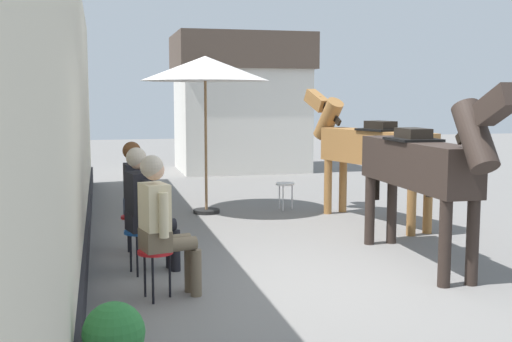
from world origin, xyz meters
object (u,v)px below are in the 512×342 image
at_px(seated_visitor_near, 161,219).
at_px(seated_visitor_middle, 145,203).
at_px(cafe_parasol, 205,70).
at_px(saddled_horse_near, 422,165).
at_px(seated_visitor_far, 140,192).
at_px(spare_stool_white, 285,186).
at_px(saddled_horse_far, 370,147).

distance_m(seated_visitor_near, seated_visitor_middle, 0.95).
bearing_deg(cafe_parasol, seated_visitor_middle, -109.84).
bearing_deg(cafe_parasol, saddled_horse_near, -64.34).
relative_size(seated_visitor_near, seated_visitor_far, 1.00).
height_order(saddled_horse_near, spare_stool_white, saddled_horse_near).
bearing_deg(seated_visitor_middle, cafe_parasol, 70.16).
bearing_deg(cafe_parasol, saddled_horse_far, -29.33).
bearing_deg(seated_visitor_near, seated_visitor_far, 92.84).
bearing_deg(seated_visitor_near, spare_stool_white, 60.17).
relative_size(cafe_parasol, spare_stool_white, 5.61).
relative_size(seated_visitor_far, saddled_horse_near, 0.46).
distance_m(cafe_parasol, spare_stool_white, 2.39).
height_order(seated_visitor_middle, saddled_horse_near, saddled_horse_near).
bearing_deg(saddled_horse_far, seated_visitor_far, -160.91).
bearing_deg(saddled_horse_far, spare_stool_white, 126.72).
distance_m(saddled_horse_near, saddled_horse_far, 2.58).
xyz_separation_m(seated_visitor_middle, saddled_horse_near, (3.08, -0.41, 0.38)).
xyz_separation_m(saddled_horse_near, cafe_parasol, (-1.85, 3.84, 1.20)).
distance_m(seated_visitor_far, saddled_horse_far, 3.79).
bearing_deg(saddled_horse_near, seated_visitor_middle, 172.46).
relative_size(seated_visitor_middle, saddled_horse_near, 0.46).
bearing_deg(saddled_horse_near, seated_visitor_near, -169.86).
xyz_separation_m(seated_visitor_near, saddled_horse_near, (2.99, 0.54, 0.38)).
height_order(seated_visitor_near, cafe_parasol, cafe_parasol).
xyz_separation_m(seated_visitor_middle, spare_stool_white, (2.60, 3.43, -0.38)).
relative_size(seated_visitor_near, saddled_horse_near, 0.46).
distance_m(seated_visitor_far, cafe_parasol, 3.24).
bearing_deg(spare_stool_white, seated_visitor_far, -135.69).
bearing_deg(saddled_horse_near, seated_visitor_far, 157.18).
relative_size(saddled_horse_far, cafe_parasol, 1.13).
relative_size(saddled_horse_far, spare_stool_white, 6.33).
bearing_deg(spare_stool_white, seated_visitor_near, -119.83).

